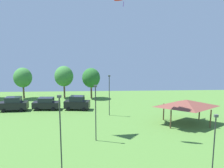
% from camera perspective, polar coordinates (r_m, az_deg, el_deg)
% --- Properties ---
extents(parked_car_leftmost, '(4.82, 2.32, 2.47)m').
position_cam_1_polar(parked_car_leftmost, '(45.02, -22.57, -4.47)').
color(parked_car_leftmost, black).
rests_on(parked_car_leftmost, ground).
extents(parked_car_second_from_left, '(4.73, 2.20, 2.19)m').
position_cam_1_polar(parked_car_second_from_left, '(43.96, -15.54, -4.57)').
color(parked_car_second_from_left, black).
rests_on(parked_car_second_from_left, ground).
extents(parked_car_third_from_left, '(4.62, 2.48, 2.50)m').
position_cam_1_polar(parked_car_third_from_left, '(42.75, -8.40, -4.53)').
color(parked_car_third_from_left, black).
rests_on(parked_car_third_from_left, ground).
extents(park_pavilion, '(7.26, 4.88, 3.60)m').
position_cam_1_polar(park_pavilion, '(36.10, 17.50, -4.43)').
color(park_pavilion, brown).
rests_on(park_pavilion, ground).
extents(light_post_0, '(0.36, 0.20, 6.66)m').
position_cam_1_polar(light_post_0, '(38.40, -0.66, -2.18)').
color(light_post_0, '#2D2D33').
rests_on(light_post_0, ground).
extents(light_post_1, '(0.36, 0.20, 6.80)m').
position_cam_1_polar(light_post_1, '(28.27, -3.95, -6.27)').
color(light_post_1, '#2D2D33').
rests_on(light_post_1, ground).
extents(light_post_2, '(0.36, 0.20, 7.16)m').
position_cam_1_polar(light_post_2, '(21.77, -12.31, -10.80)').
color(light_post_2, '#2D2D33').
rests_on(light_post_2, ground).
extents(light_post_3, '(0.36, 0.20, 5.25)m').
position_cam_1_polar(light_post_3, '(24.04, 23.43, -11.90)').
color(light_post_3, '#2D2D33').
rests_on(light_post_3, ground).
extents(treeline_tree_1, '(3.83, 3.83, 6.68)m').
position_cam_1_polar(treeline_tree_1, '(53.86, -20.67, 1.44)').
color(treeline_tree_1, brown).
rests_on(treeline_tree_1, ground).
extents(treeline_tree_2, '(4.03, 4.03, 6.96)m').
position_cam_1_polar(treeline_tree_2, '(52.30, -11.50, 1.83)').
color(treeline_tree_2, brown).
rests_on(treeline_tree_2, ground).
extents(treeline_tree_3, '(3.82, 3.82, 6.58)m').
position_cam_1_polar(treeline_tree_3, '(50.89, -5.05, 1.47)').
color(treeline_tree_3, brown).
rests_on(treeline_tree_3, ground).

